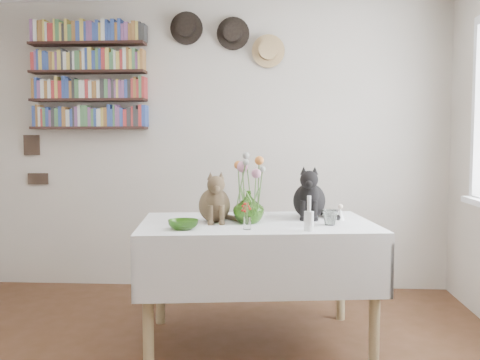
# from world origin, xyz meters

# --- Properties ---
(room) EXTENTS (4.08, 4.58, 2.58)m
(room) POSITION_xyz_m (0.00, 0.00, 1.25)
(room) COLOR brown
(room) RESTS_ON ground
(dining_table) EXTENTS (1.56, 1.10, 0.78)m
(dining_table) POSITION_xyz_m (0.39, 0.95, 0.59)
(dining_table) COLOR white
(dining_table) RESTS_ON room
(tabby_cat) EXTENTS (0.27, 0.32, 0.33)m
(tabby_cat) POSITION_xyz_m (0.13, 0.94, 0.94)
(tabby_cat) COLOR brown
(tabby_cat) RESTS_ON dining_table
(black_cat) EXTENTS (0.26, 0.32, 0.35)m
(black_cat) POSITION_xyz_m (0.74, 1.15, 0.95)
(black_cat) COLOR black
(black_cat) RESTS_ON dining_table
(flower_vase) EXTENTS (0.20, 0.20, 0.20)m
(flower_vase) POSITION_xyz_m (0.34, 0.89, 0.88)
(flower_vase) COLOR #6DB63F
(flower_vase) RESTS_ON dining_table
(green_bowl) EXTENTS (0.20, 0.20, 0.06)m
(green_bowl) POSITION_xyz_m (-0.02, 0.63, 0.81)
(green_bowl) COLOR #6DB63F
(green_bowl) RESTS_ON dining_table
(drinking_glass) EXTENTS (0.13, 0.13, 0.09)m
(drinking_glass) POSITION_xyz_m (0.84, 0.84, 0.82)
(drinking_glass) COLOR white
(drinking_glass) RESTS_ON dining_table
(candlestick) EXTENTS (0.06, 0.06, 0.20)m
(candlestick) POSITION_xyz_m (0.70, 0.62, 0.85)
(candlestick) COLOR white
(candlestick) RESTS_ON dining_table
(berry_jar) EXTENTS (0.05, 0.05, 0.18)m
(berry_jar) POSITION_xyz_m (0.35, 0.65, 0.86)
(berry_jar) COLOR white
(berry_jar) RESTS_ON dining_table
(porcelain_figurine) EXTENTS (0.05, 0.05, 0.10)m
(porcelain_figurine) POSITION_xyz_m (0.93, 1.05, 0.82)
(porcelain_figurine) COLOR white
(porcelain_figurine) RESTS_ON dining_table
(flower_bouquet) EXTENTS (0.17, 0.13, 0.39)m
(flower_bouquet) POSITION_xyz_m (0.35, 0.89, 1.12)
(flower_bouquet) COLOR #4C7233
(flower_bouquet) RESTS_ON flower_vase
(bookshelf_unit) EXTENTS (1.00, 0.16, 0.91)m
(bookshelf_unit) POSITION_xyz_m (-1.10, 2.16, 1.84)
(bookshelf_unit) COLOR #331D18
(bookshelf_unit) RESTS_ON room
(wall_hats) EXTENTS (0.98, 0.09, 0.48)m
(wall_hats) POSITION_xyz_m (0.12, 2.19, 2.17)
(wall_hats) COLOR black
(wall_hats) RESTS_ON room
(wall_art_plaques) EXTENTS (0.21, 0.02, 0.44)m
(wall_art_plaques) POSITION_xyz_m (-1.63, 2.23, 1.12)
(wall_art_plaques) COLOR #38281E
(wall_art_plaques) RESTS_ON room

